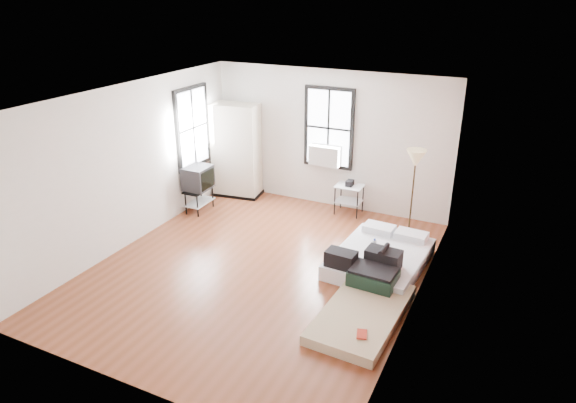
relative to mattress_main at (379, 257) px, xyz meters
The scene contains 8 objects.
ground 1.98m from the mattress_main, 152.21° to the right, with size 6.00×6.00×0.00m, color brown.
room_shell 2.25m from the mattress_main, 159.81° to the right, with size 5.02×6.02×2.80m.
mattress_main is the anchor object (origin of this frame).
mattress_bare 1.36m from the mattress_main, 81.93° to the right, with size 1.08×1.92×0.40m.
wardrobe 4.19m from the mattress_main, 155.07° to the left, with size 1.09×0.72×2.01m.
side_table 2.17m from the mattress_main, 122.99° to the left, with size 0.54×0.43×0.71m.
floor_lamp 1.88m from the mattress_main, 83.95° to the left, with size 0.35×0.35×1.61m.
tv_stand 4.04m from the mattress_main, behind, with size 0.49×0.68×0.95m.
Camera 1 is at (3.60, -6.39, 4.25)m, focal length 32.00 mm.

